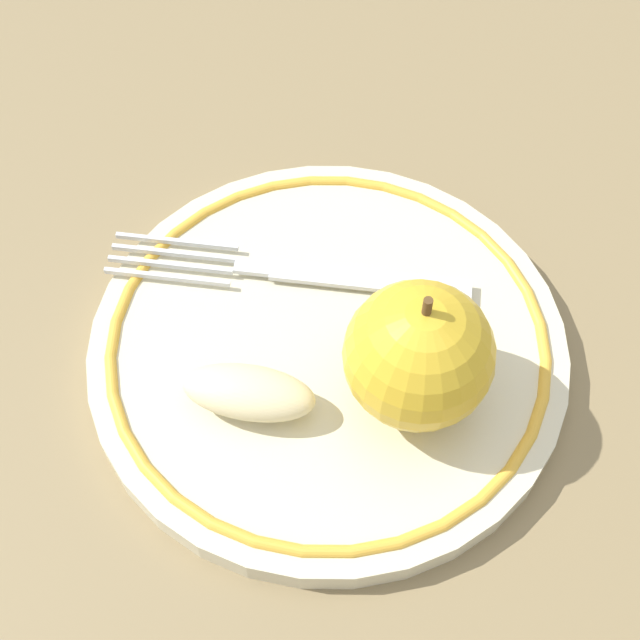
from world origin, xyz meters
name	(u,v)px	position (x,y,z in m)	size (l,w,h in m)	color
ground_plane	(341,379)	(0.00, 0.00, 0.00)	(2.00, 2.00, 0.00)	olive
plate	(320,351)	(-0.01, 0.00, 0.01)	(0.24, 0.24, 0.02)	beige
apple_red_whole	(419,355)	(0.03, 0.02, 0.05)	(0.07, 0.07, 0.08)	gold
apple_slice_front	(253,401)	(0.00, -0.05, 0.03)	(0.06, 0.03, 0.02)	beige
fork	(299,273)	(-0.06, 0.01, 0.02)	(0.13, 0.17, 0.00)	silver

